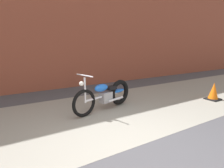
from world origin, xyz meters
TOP-DOWN VIEW (x-y plane):
  - ground_plane at (0.00, 0.00)m, footprint 80.00×80.00m
  - sidewalk_slab at (0.00, 1.75)m, footprint 36.00×3.50m
  - brick_building_wall at (0.00, 5.20)m, footprint 36.00×0.50m
  - motorcycle_blue at (0.70, 1.95)m, footprint 1.96×0.78m
  - traffic_cone at (3.98, 0.93)m, footprint 0.40×0.40m

SIDE VIEW (x-z plane):
  - ground_plane at x=0.00m, z-range 0.00..0.00m
  - sidewalk_slab at x=0.00m, z-range 0.00..0.01m
  - traffic_cone at x=3.98m, z-range -0.03..0.52m
  - motorcycle_blue at x=0.70m, z-range -0.12..0.91m
  - brick_building_wall at x=0.00m, z-range 0.00..5.64m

